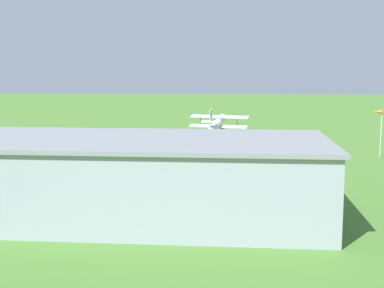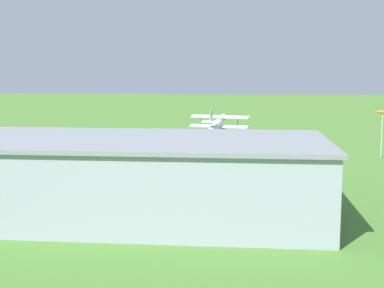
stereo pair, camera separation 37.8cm
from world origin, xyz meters
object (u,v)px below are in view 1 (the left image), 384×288
(person_watching_takeoff, at_px, (29,169))
(person_crossing_taxiway, at_px, (311,179))
(person_walking_on_apron, at_px, (258,173))
(hangar, at_px, (127,177))
(biplane, at_px, (217,124))
(person_beside_truck, at_px, (291,182))
(windsock, at_px, (378,116))

(person_watching_takeoff, height_order, person_crossing_taxiway, person_watching_takeoff)
(person_walking_on_apron, bearing_deg, person_crossing_taxiway, 154.56)
(hangar, relative_size, biplane, 3.99)
(person_beside_truck, bearing_deg, person_watching_takeoff, -9.67)
(person_watching_takeoff, relative_size, person_walking_on_apron, 1.09)
(person_crossing_taxiway, bearing_deg, hangar, 36.17)
(hangar, height_order, person_beside_truck, hangar)
(person_beside_truck, distance_m, windsock, 27.69)
(windsock, bearing_deg, person_walking_on_apron, 43.45)
(person_watching_takeoff, bearing_deg, windsock, -159.72)
(biplane, distance_m, person_walking_on_apron, 15.85)
(person_watching_takeoff, bearing_deg, biplane, -148.51)
(person_watching_takeoff, distance_m, person_crossing_taxiway, 33.46)
(hangar, relative_size, person_beside_truck, 21.21)
(biplane, height_order, person_beside_truck, biplane)
(biplane, xyz_separation_m, person_walking_on_apron, (-5.02, 14.39, -4.34))
(person_crossing_taxiway, xyz_separation_m, windsock, (-12.96, -20.30, 5.39))
(person_walking_on_apron, height_order, windsock, windsock)
(person_walking_on_apron, bearing_deg, biplane, -70.75)
(person_crossing_taxiway, xyz_separation_m, person_beside_truck, (2.50, 2.05, 0.06))
(hangar, bearing_deg, person_crossing_taxiway, -143.83)
(person_watching_takeoff, height_order, person_beside_truck, person_watching_takeoff)
(hangar, relative_size, windsock, 5.03)
(hangar, height_order, person_watching_takeoff, hangar)
(person_beside_truck, xyz_separation_m, person_walking_on_apron, (3.13, -4.73, -0.03))
(biplane, distance_m, person_crossing_taxiway, 20.59)
(person_crossing_taxiway, height_order, windsock, windsock)
(hangar, height_order, person_crossing_taxiway, hangar)
(person_beside_truck, distance_m, person_walking_on_apron, 5.67)
(person_watching_takeoff, relative_size, person_beside_truck, 1.05)
(person_walking_on_apron, bearing_deg, person_beside_truck, 123.50)
(person_walking_on_apron, distance_m, windsock, 26.17)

